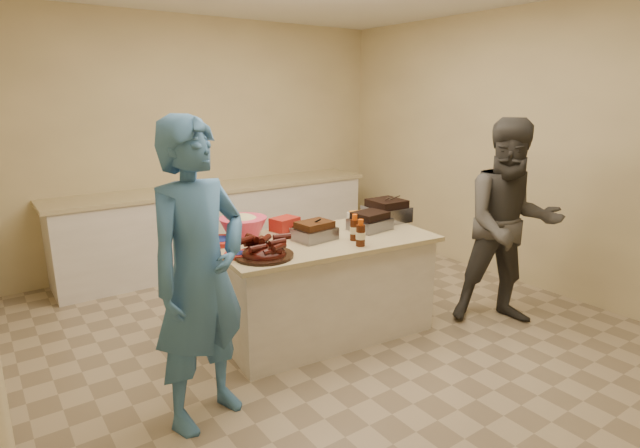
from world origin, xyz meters
TOP-DOWN VIEW (x-y plane):
  - room at (0.00, 0.00)m, footprint 4.50×5.00m
  - back_counter at (0.00, 2.20)m, footprint 3.60×0.64m
  - island at (-0.06, 0.13)m, footprint 1.77×1.06m
  - rib_platter at (-0.67, -0.02)m, footprint 0.50×0.50m
  - pulled_pork_tray at (-0.15, 0.13)m, footprint 0.33×0.26m
  - brisket_tray at (0.39, 0.11)m, footprint 0.33×0.29m
  - roasting_pan at (0.70, 0.25)m, footprint 0.34×0.34m
  - coleslaw_bowl at (-0.55, 0.53)m, footprint 0.41×0.41m
  - sausage_plate at (-0.04, 0.35)m, footprint 0.30×0.30m
  - mac_cheese_dish at (0.58, 0.40)m, footprint 0.32×0.28m
  - bbq_bottle_a at (0.03, -0.20)m, footprint 0.07×0.07m
  - bbq_bottle_b at (0.09, -0.06)m, footprint 0.08×0.08m
  - mustard_bottle at (-0.17, 0.18)m, footprint 0.05×0.05m
  - sauce_bowl at (-0.14, 0.40)m, footprint 0.13×0.05m
  - plate_stack_large at (-0.78, 0.45)m, footprint 0.31×0.31m
  - plate_stack_small at (-0.82, 0.10)m, footprint 0.19×0.19m
  - plastic_cup at (-0.65, 0.49)m, footprint 0.11×0.10m
  - basket_stack at (-0.19, 0.49)m, footprint 0.24×0.20m
  - guest_blue at (-1.27, -0.36)m, footprint 1.19×1.90m
  - guest_gray at (1.30, -0.58)m, footprint 1.69×1.86m

SIDE VIEW (x-z plane):
  - room at x=0.00m, z-range -1.35..1.35m
  - island at x=-0.06m, z-range -0.40..0.40m
  - guest_blue at x=-1.27m, z-range -0.21..0.21m
  - guest_gray at x=1.30m, z-range -0.32..0.32m
  - back_counter at x=0.00m, z-range 0.00..0.90m
  - rib_platter at x=-0.67m, z-range 0.72..0.88m
  - pulled_pork_tray at x=-0.15m, z-range 0.75..0.84m
  - brisket_tray at x=0.39m, z-range 0.75..0.84m
  - roasting_pan at x=0.70m, z-range 0.73..0.86m
  - coleslaw_bowl at x=-0.55m, z-range 0.67..0.93m
  - sausage_plate at x=-0.04m, z-range 0.77..0.82m
  - mac_cheese_dish at x=0.58m, z-range 0.76..0.83m
  - bbq_bottle_a at x=0.03m, z-range 0.70..0.90m
  - bbq_bottle_b at x=0.09m, z-range 0.70..0.90m
  - mustard_bottle at x=-0.17m, z-range 0.74..0.85m
  - sauce_bowl at x=-0.14m, z-range 0.73..0.86m
  - plate_stack_large at x=-0.78m, z-range 0.78..0.81m
  - plate_stack_small at x=-0.82m, z-range 0.79..0.81m
  - plastic_cup at x=-0.65m, z-range 0.75..0.85m
  - basket_stack at x=-0.19m, z-range 0.74..0.85m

